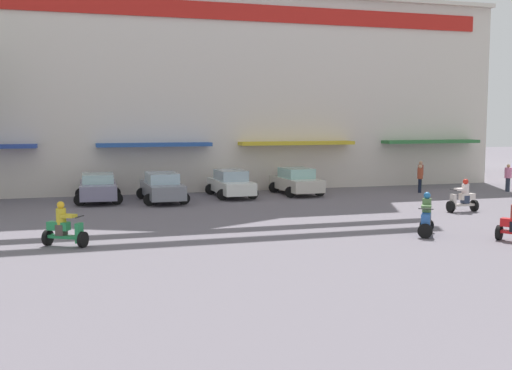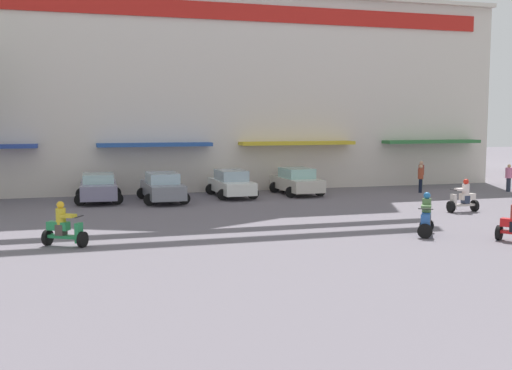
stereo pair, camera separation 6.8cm
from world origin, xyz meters
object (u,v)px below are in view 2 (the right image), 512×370
(scooter_rider_2, at_px, (464,198))
(pedestrian_2, at_px, (421,176))
(parked_car_3, at_px, (297,181))
(scooter_rider_7, at_px, (426,218))
(parked_car_0, at_px, (98,187))
(pedestrian_1, at_px, (509,176))
(parked_car_1, at_px, (162,187))
(parked_car_2, at_px, (231,183))
(scooter_rider_6, at_px, (64,228))
(pedestrian_3, at_px, (421,172))

(scooter_rider_2, height_order, pedestrian_2, pedestrian_2)
(parked_car_3, xyz_separation_m, scooter_rider_7, (0.14, -13.00, -0.11))
(parked_car_0, xyz_separation_m, pedestrian_1, (23.13, -2.13, 0.15))
(parked_car_1, relative_size, pedestrian_2, 2.75)
(parked_car_3, bearing_deg, scooter_rider_2, -59.63)
(pedestrian_1, bearing_deg, parked_car_2, 172.25)
(parked_car_2, distance_m, scooter_rider_6, 14.15)
(pedestrian_1, bearing_deg, pedestrian_2, 169.69)
(scooter_rider_2, distance_m, pedestrian_1, 9.66)
(parked_car_3, relative_size, scooter_rider_2, 2.76)
(parked_car_2, xyz_separation_m, scooter_rider_6, (-8.58, -11.25, -0.12))
(scooter_rider_6, bearing_deg, pedestrian_3, 30.68)
(parked_car_0, bearing_deg, pedestrian_1, -5.25)
(parked_car_1, xyz_separation_m, scooter_rider_7, (7.79, -12.04, -0.11))
(scooter_rider_2, xyz_separation_m, pedestrian_2, (2.16, 7.14, 0.32))
(parked_car_0, bearing_deg, pedestrian_3, 3.82)
(pedestrian_2, bearing_deg, parked_car_3, 169.85)
(parked_car_3, relative_size, scooter_rider_6, 2.75)
(parked_car_3, bearing_deg, pedestrian_2, -10.15)
(scooter_rider_6, bearing_deg, pedestrian_1, 20.11)
(scooter_rider_7, xyz_separation_m, pedestrian_2, (6.96, 11.73, 0.30))
(parked_car_3, bearing_deg, parked_car_0, -179.48)
(parked_car_3, relative_size, scooter_rider_7, 2.65)
(parked_car_2, distance_m, parked_car_3, 3.79)
(parked_car_1, xyz_separation_m, parked_car_3, (7.66, 0.95, -0.01))
(parked_car_3, bearing_deg, pedestrian_1, -10.22)
(scooter_rider_7, bearing_deg, parked_car_0, 130.27)
(scooter_rider_7, bearing_deg, scooter_rider_6, 172.17)
(pedestrian_2, xyz_separation_m, pedestrian_3, (1.56, 2.47, -0.01))
(parked_car_2, relative_size, pedestrian_3, 2.65)
(parked_car_1, bearing_deg, scooter_rider_6, -114.57)
(parked_car_0, xyz_separation_m, pedestrian_2, (17.88, -1.17, 0.20))
(parked_car_1, distance_m, pedestrian_1, 20.04)
(parked_car_0, height_order, parked_car_3, parked_car_3)
(parked_car_1, relative_size, scooter_rider_6, 2.96)
(scooter_rider_2, bearing_deg, pedestrian_2, 73.15)
(parked_car_0, relative_size, scooter_rider_2, 2.82)
(parked_car_0, xyz_separation_m, scooter_rider_7, (10.92, -12.90, -0.10))
(scooter_rider_2, xyz_separation_m, pedestrian_3, (3.72, 9.62, 0.31))
(pedestrian_2, bearing_deg, pedestrian_3, 57.75)
(scooter_rider_7, bearing_deg, parked_car_2, 106.86)
(parked_car_2, bearing_deg, scooter_rider_7, -73.14)
(parked_car_0, relative_size, pedestrian_3, 2.59)
(pedestrian_1, distance_m, pedestrian_2, 5.34)
(scooter_rider_7, bearing_deg, scooter_rider_2, 43.71)
(parked_car_1, height_order, pedestrian_2, pedestrian_2)
(parked_car_0, distance_m, pedestrian_3, 19.48)
(parked_car_0, height_order, pedestrian_2, pedestrian_2)
(scooter_rider_6, bearing_deg, parked_car_3, 42.34)
(parked_car_2, xyz_separation_m, pedestrian_1, (16.14, -2.20, 0.16))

